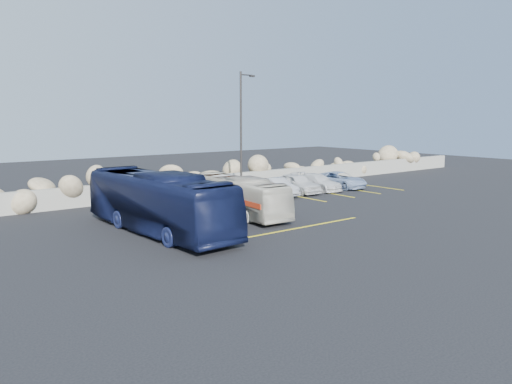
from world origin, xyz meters
TOP-DOWN VIEW (x-y plane):
  - ground at (0.00, 0.00)m, footprint 90.00×90.00m
  - seawall at (0.00, 12.00)m, footprint 60.00×0.40m
  - riprap_pile at (0.00, 13.20)m, footprint 54.00×2.80m
  - parking_lines at (4.64, 5.57)m, footprint 18.16×9.36m
  - lamppost at (2.56, 9.50)m, footprint 1.14×0.18m
  - vintage_bus at (-1.29, 4.43)m, footprint 2.36×7.51m
  - tour_coach at (-6.52, 3.44)m, footprint 2.78×9.97m
  - car_a at (6.25, 8.25)m, footprint 1.69×3.94m
  - car_b at (4.45, 8.14)m, footprint 1.58×3.64m
  - car_c at (8.24, 8.30)m, footprint 1.76×4.03m
  - car_d at (10.42, 8.16)m, footprint 2.25×4.33m

SIDE VIEW (x-z plane):
  - ground at x=0.00m, z-range 0.00..0.00m
  - parking_lines at x=4.64m, z-range 0.00..0.01m
  - car_c at x=8.24m, z-range 0.00..1.15m
  - car_b at x=4.45m, z-range 0.00..1.16m
  - car_d at x=10.42m, z-range 0.00..1.17m
  - seawall at x=0.00m, z-range 0.00..1.20m
  - car_a at x=6.25m, z-range 0.00..1.32m
  - vintage_bus at x=-1.29m, z-range 0.00..2.06m
  - riprap_pile at x=0.00m, z-range 0.00..2.60m
  - tour_coach at x=-6.52m, z-range 0.00..2.75m
  - lamppost at x=2.56m, z-range 0.30..8.30m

